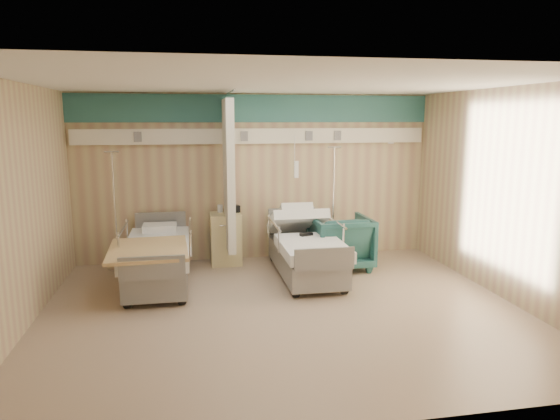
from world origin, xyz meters
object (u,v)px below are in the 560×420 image
Objects in this scene: bed_left at (158,264)px; bedside_cabinet at (226,239)px; iv_stand_right at (333,235)px; iv_stand_left at (117,245)px; bed_right at (306,256)px; visitor_armchair at (340,242)px.

bed_left is 1.39m from bedside_cabinet.
iv_stand_right is 3.59m from iv_stand_left.
iv_stand_right reaches higher than bed_left.
iv_stand_right reaches higher than bed_right.
bedside_cabinet is 1.74m from iv_stand_left.
iv_stand_left reaches higher than visitor_armchair.
iv_stand_right is at bearing 0.13° from iv_stand_left.
visitor_armchair is (0.65, 0.34, 0.11)m from bed_right.
iv_stand_right is (0.05, 0.59, -0.03)m from visitor_armchair.
visitor_armchair is 3.59m from iv_stand_left.
iv_stand_left is at bearing 126.70° from bed_left.
iv_stand_right reaches higher than visitor_armchair.
iv_stand_left reaches higher than bed_left.
iv_stand_left is (-3.59, -0.01, -0.01)m from iv_stand_right.
iv_stand_left is (-2.89, 0.92, 0.07)m from bed_right.
iv_stand_right is at bearing 53.17° from bed_right.
visitor_armchair is at bearing -9.39° from iv_stand_left.
bed_left is 2.29× the size of visitor_armchair.
bed_left is 3.04m from iv_stand_right.
iv_stand_left is at bearing -179.87° from iv_stand_right.
iv_stand_left is at bearing -10.35° from visitor_armchair.
bed_right is 3.03m from iv_stand_left.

